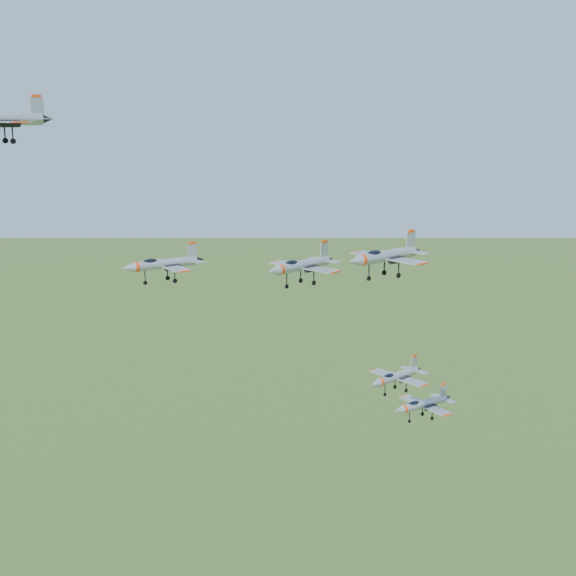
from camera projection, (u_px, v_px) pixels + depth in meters
jet_left_high at (163, 264)px, 98.17m from camera, size 11.24×9.24×3.01m
jet_right_high at (385, 256)px, 87.05m from camera, size 11.65×9.67×3.11m
jet_left_low at (301, 265)px, 110.43m from camera, size 13.55×11.40×3.64m
jet_right_low at (396, 376)px, 105.68m from camera, size 10.46×8.72×2.80m
jet_trail at (422, 404)px, 115.89m from camera, size 11.22×9.23×3.00m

